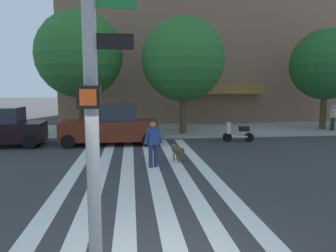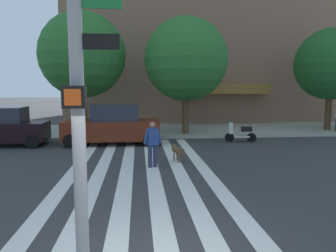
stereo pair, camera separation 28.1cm
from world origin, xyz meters
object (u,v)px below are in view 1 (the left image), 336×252
object	(u,v)px
parked_scooter	(238,133)
pedestrian_dog_walker	(153,142)
parked_car_behind_first	(111,126)
street_tree_nearest	(79,55)
pedestrian_bystander	(333,116)
street_tree_middle	(183,59)
dog_on_leash	(177,150)
traffic_light_pole	(89,35)
street_tree_further	(326,65)

from	to	relation	value
parked_scooter	pedestrian_dog_walker	distance (m)	6.80
parked_car_behind_first	street_tree_nearest	distance (m)	5.45
pedestrian_dog_walker	pedestrian_bystander	size ratio (longest dim) A/B	1.00
parked_scooter	parked_car_behind_first	bearing A→B (deg)	179.82
street_tree_middle	dog_on_leash	xyz separation A→B (m)	(-1.28, -6.37, -4.02)
parked_car_behind_first	street_tree_middle	distance (m)	5.87
traffic_light_pole	dog_on_leash	world-z (taller)	traffic_light_pole
pedestrian_dog_walker	dog_on_leash	size ratio (longest dim) A/B	1.77
street_tree_further	pedestrian_dog_walker	world-z (taller)	street_tree_further
street_tree_further	dog_on_leash	distance (m)	13.32
pedestrian_dog_walker	dog_on_leash	bearing A→B (deg)	38.45
street_tree_middle	pedestrian_bystander	distance (m)	10.18
parked_car_behind_first	pedestrian_dog_walker	size ratio (longest dim) A/B	2.90
parked_car_behind_first	dog_on_leash	world-z (taller)	parked_car_behind_first
traffic_light_pole	street_tree_nearest	bearing A→B (deg)	99.32
parked_car_behind_first	pedestrian_bystander	world-z (taller)	parked_car_behind_first
pedestrian_dog_walker	street_tree_further	bearing A→B (deg)	34.16
parked_scooter	pedestrian_dog_walker	bearing A→B (deg)	-135.42
street_tree_middle	dog_on_leash	size ratio (longest dim) A/B	7.26
parked_scooter	street_tree_nearest	size ratio (longest dim) A/B	0.23
pedestrian_dog_walker	pedestrian_bystander	bearing A→B (deg)	31.39
parked_scooter	pedestrian_bystander	size ratio (longest dim) A/B	0.99
traffic_light_pole	pedestrian_bystander	distance (m)	19.46
traffic_light_pole	pedestrian_bystander	xyz separation A→B (m)	(13.14, 14.15, -2.44)
street_tree_nearest	street_tree_further	size ratio (longest dim) A/B	1.12
parked_scooter	street_tree_nearest	world-z (taller)	street_tree_nearest
parked_car_behind_first	street_tree_further	size ratio (longest dim) A/B	0.75
street_tree_nearest	pedestrian_bystander	distance (m)	16.06
parked_scooter	dog_on_leash	xyz separation A→B (m)	(-3.84, -3.98, -0.04)
pedestrian_bystander	traffic_light_pole	bearing A→B (deg)	-132.88
street_tree_nearest	pedestrian_dog_walker	distance (m)	9.75
parked_scooter	pedestrian_dog_walker	size ratio (longest dim) A/B	0.99
street_tree_middle	street_tree_further	world-z (taller)	street_tree_middle
parked_scooter	dog_on_leash	world-z (taller)	parked_scooter
dog_on_leash	pedestrian_bystander	xyz separation A→B (m)	(10.88, 6.46, 0.63)
parked_scooter	street_tree_further	distance (m)	8.36
street_tree_further	dog_on_leash	bearing A→B (deg)	-146.26
street_tree_middle	dog_on_leash	distance (m)	7.64
parked_car_behind_first	pedestrian_dog_walker	bearing A→B (deg)	-69.45
pedestrian_dog_walker	traffic_light_pole	bearing A→B (deg)	-100.41
parked_car_behind_first	street_tree_nearest	xyz separation A→B (m)	(-1.95, 3.36, 3.82)
parked_scooter	pedestrian_bystander	bearing A→B (deg)	19.42
parked_car_behind_first	pedestrian_dog_walker	distance (m)	5.11
parked_car_behind_first	street_tree_further	xyz separation A→B (m)	(13.39, 3.08, 3.35)
parked_scooter	street_tree_middle	size ratio (longest dim) A/B	0.24
pedestrian_bystander	street_tree_further	bearing A→B (deg)	113.84
traffic_light_pole	parked_car_behind_first	world-z (taller)	traffic_light_pole
parked_car_behind_first	street_tree_further	bearing A→B (deg)	12.98
traffic_light_pole	street_tree_middle	bearing A→B (deg)	75.88
traffic_light_pole	pedestrian_dog_walker	world-z (taller)	traffic_light_pole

